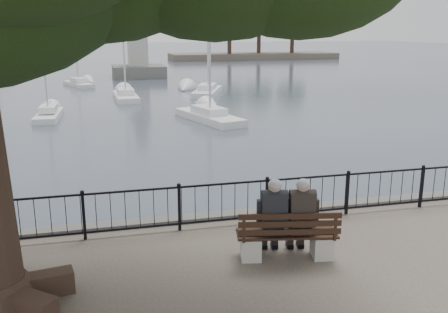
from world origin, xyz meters
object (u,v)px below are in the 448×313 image
object	(u,v)px
bench	(287,241)
lion_monument	(138,58)
person_left	(273,220)
person_right	(300,220)

from	to	relation	value
bench	lion_monument	distance (m)	49.33
bench	person_left	xyz separation A→B (m)	(-0.24, 0.16, 0.38)
person_right	lion_monument	bearing A→B (deg)	88.89
bench	lion_monument	bearing A→B (deg)	88.57
bench	person_right	bearing A→B (deg)	11.95
person_left	person_right	world-z (taller)	same
bench	person_right	size ratio (longest dim) A/B	1.24
person_left	bench	bearing A→B (deg)	-33.58
bench	person_right	world-z (taller)	person_right
bench	person_left	distance (m)	0.48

